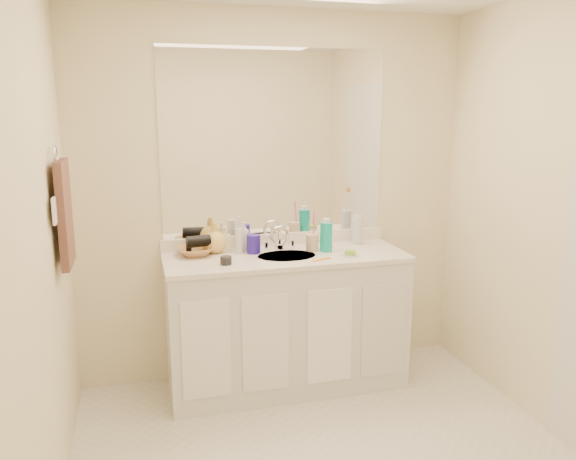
# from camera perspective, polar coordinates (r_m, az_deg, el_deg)

# --- Properties ---
(wall_back) EXTENTS (2.60, 0.02, 2.40)m
(wall_back) POSITION_cam_1_polar(r_m,az_deg,el_deg) (3.73, -1.32, 3.28)
(wall_back) COLOR #F3E6BE
(wall_back) RESTS_ON floor
(wall_front) EXTENTS (2.60, 0.02, 2.40)m
(wall_front) POSITION_cam_1_polar(r_m,az_deg,el_deg) (1.44, 25.25, -12.80)
(wall_front) COLOR #F3E6BE
(wall_front) RESTS_ON floor
(wall_left) EXTENTS (0.02, 2.60, 2.40)m
(wall_left) POSITION_cam_1_polar(r_m,az_deg,el_deg) (2.38, -24.78, -3.01)
(wall_left) COLOR #F3E6BE
(wall_left) RESTS_ON floor
(vanity_cabinet) EXTENTS (1.50, 0.55, 0.85)m
(vanity_cabinet) POSITION_cam_1_polar(r_m,az_deg,el_deg) (3.68, -0.21, -9.41)
(vanity_cabinet) COLOR silver
(vanity_cabinet) RESTS_ON floor
(countertop) EXTENTS (1.52, 0.57, 0.03)m
(countertop) POSITION_cam_1_polar(r_m,az_deg,el_deg) (3.54, -0.21, -2.76)
(countertop) COLOR white
(countertop) RESTS_ON vanity_cabinet
(backsplash) EXTENTS (1.52, 0.03, 0.08)m
(backsplash) POSITION_cam_1_polar(r_m,az_deg,el_deg) (3.77, -1.24, -0.97)
(backsplash) COLOR white
(backsplash) RESTS_ON countertop
(sink_basin) EXTENTS (0.37, 0.37, 0.02)m
(sink_basin) POSITION_cam_1_polar(r_m,az_deg,el_deg) (3.52, -0.13, -2.80)
(sink_basin) COLOR beige
(sink_basin) RESTS_ON countertop
(faucet) EXTENTS (0.02, 0.02, 0.11)m
(faucet) POSITION_cam_1_polar(r_m,az_deg,el_deg) (3.67, -0.86, -1.08)
(faucet) COLOR silver
(faucet) RESTS_ON countertop
(mirror) EXTENTS (1.48, 0.01, 1.20)m
(mirror) POSITION_cam_1_polar(r_m,az_deg,el_deg) (3.68, -1.32, 8.80)
(mirror) COLOR white
(mirror) RESTS_ON wall_back
(blue_mug) EXTENTS (0.11, 0.11, 0.12)m
(blue_mug) POSITION_cam_1_polar(r_m,az_deg,el_deg) (3.57, -3.52, -1.43)
(blue_mug) COLOR #29179F
(blue_mug) RESTS_ON countertop
(tan_cup) EXTENTS (0.10, 0.10, 0.11)m
(tan_cup) POSITION_cam_1_polar(r_m,az_deg,el_deg) (3.62, 2.45, -1.29)
(tan_cup) COLOR beige
(tan_cup) RESTS_ON countertop
(toothbrush) EXTENTS (0.02, 0.04, 0.21)m
(toothbrush) POSITION_cam_1_polar(r_m,az_deg,el_deg) (3.61, 2.62, 0.21)
(toothbrush) COLOR #FF43A3
(toothbrush) RESTS_ON tan_cup
(mouthwash_bottle) EXTENTS (0.08, 0.08, 0.19)m
(mouthwash_bottle) POSITION_cam_1_polar(r_m,az_deg,el_deg) (3.61, 3.90, -0.70)
(mouthwash_bottle) COLOR #0EAE9B
(mouthwash_bottle) RESTS_ON countertop
(clear_pump_bottle) EXTENTS (0.10, 0.10, 0.20)m
(clear_pump_bottle) POSITION_cam_1_polar(r_m,az_deg,el_deg) (3.83, 7.04, 0.03)
(clear_pump_bottle) COLOR silver
(clear_pump_bottle) RESTS_ON countertop
(soap_dish) EXTENTS (0.10, 0.08, 0.01)m
(soap_dish) POSITION_cam_1_polar(r_m,az_deg,el_deg) (3.52, 6.34, -2.57)
(soap_dish) COLOR silver
(soap_dish) RESTS_ON countertop
(green_soap) EXTENTS (0.08, 0.07, 0.02)m
(green_soap) POSITION_cam_1_polar(r_m,az_deg,el_deg) (3.52, 6.35, -2.26)
(green_soap) COLOR #7FC730
(green_soap) RESTS_ON soap_dish
(orange_comb) EXTENTS (0.13, 0.07, 0.01)m
(orange_comb) POSITION_cam_1_polar(r_m,az_deg,el_deg) (3.42, 3.40, -3.00)
(orange_comb) COLOR orange
(orange_comb) RESTS_ON countertop
(dark_jar) EXTENTS (0.07, 0.07, 0.05)m
(dark_jar) POSITION_cam_1_polar(r_m,az_deg,el_deg) (3.33, -6.33, -3.09)
(dark_jar) COLOR black
(dark_jar) RESTS_ON countertop
(extra_white_bottle) EXTENTS (0.06, 0.06, 0.16)m
(extra_white_bottle) POSITION_cam_1_polar(r_m,az_deg,el_deg) (3.57, -5.01, -1.10)
(extra_white_bottle) COLOR silver
(extra_white_bottle) RESTS_ON countertop
(soap_bottle_white) EXTENTS (0.07, 0.07, 0.19)m
(soap_bottle_white) POSITION_cam_1_polar(r_m,az_deg,el_deg) (3.63, -4.47, -0.65)
(soap_bottle_white) COLOR white
(soap_bottle_white) RESTS_ON countertop
(soap_bottle_cream) EXTENTS (0.07, 0.07, 0.16)m
(soap_bottle_cream) POSITION_cam_1_polar(r_m,az_deg,el_deg) (3.63, -6.41, -0.92)
(soap_bottle_cream) COLOR beige
(soap_bottle_cream) RESTS_ON countertop
(soap_bottle_yellow) EXTENTS (0.18, 0.18, 0.19)m
(soap_bottle_yellow) POSITION_cam_1_polar(r_m,az_deg,el_deg) (3.60, -7.49, -0.78)
(soap_bottle_yellow) COLOR #DFB556
(soap_bottle_yellow) RESTS_ON countertop
(wicker_basket) EXTENTS (0.23, 0.23, 0.05)m
(wicker_basket) POSITION_cam_1_polar(r_m,az_deg,el_deg) (3.56, -9.38, -2.14)
(wicker_basket) COLOR #A87643
(wicker_basket) RESTS_ON countertop
(hair_dryer) EXTENTS (0.16, 0.09, 0.07)m
(hair_dryer) POSITION_cam_1_polar(r_m,az_deg,el_deg) (3.54, -9.09, -1.14)
(hair_dryer) COLOR black
(hair_dryer) RESTS_ON wicker_basket
(towel_ring) EXTENTS (0.01, 0.11, 0.11)m
(towel_ring) POSITION_cam_1_polar(r_m,az_deg,el_deg) (3.08, -22.54, 7.02)
(towel_ring) COLOR silver
(towel_ring) RESTS_ON wall_left
(hand_towel) EXTENTS (0.04, 0.32, 0.55)m
(hand_towel) POSITION_cam_1_polar(r_m,az_deg,el_deg) (3.12, -21.73, 1.56)
(hand_towel) COLOR #422923
(hand_towel) RESTS_ON towel_ring
(switch_plate) EXTENTS (0.01, 0.08, 0.13)m
(switch_plate) POSITION_cam_1_polar(r_m,az_deg,el_deg) (2.92, -22.65, 1.80)
(switch_plate) COLOR white
(switch_plate) RESTS_ON wall_left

